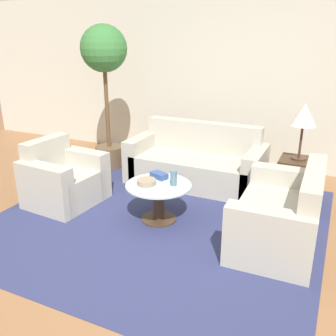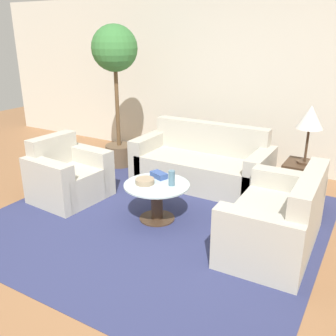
# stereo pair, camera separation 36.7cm
# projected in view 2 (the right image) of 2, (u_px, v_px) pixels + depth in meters

# --- Properties ---
(ground_plane) EXTENTS (14.00, 14.00, 0.00)m
(ground_plane) POSITION_uv_depth(u_px,v_px,m) (124.00, 247.00, 3.77)
(ground_plane) COLOR #8E603D
(wall_back) EXTENTS (10.00, 0.06, 2.60)m
(wall_back) POSITION_uv_depth(u_px,v_px,m) (238.00, 82.00, 5.78)
(wall_back) COLOR beige
(wall_back) RESTS_ON ground_plane
(rug) EXTENTS (3.59, 3.35, 0.01)m
(rug) POSITION_uv_depth(u_px,v_px,m) (157.00, 219.00, 4.33)
(rug) COLOR navy
(rug) RESTS_ON ground_plane
(sofa_main) EXTENTS (1.88, 0.82, 0.83)m
(sofa_main) POSITION_uv_depth(u_px,v_px,m) (203.00, 165.00, 5.26)
(sofa_main) COLOR #B2AD9E
(sofa_main) RESTS_ON ground_plane
(armchair) EXTENTS (0.81, 0.92, 0.80)m
(armchair) POSITION_uv_depth(u_px,v_px,m) (67.00, 177.00, 4.79)
(armchair) COLOR #B2AD9E
(armchair) RESTS_ON ground_plane
(loveseat) EXTENTS (0.81, 1.37, 0.82)m
(loveseat) POSITION_uv_depth(u_px,v_px,m) (280.00, 223.00, 3.67)
(loveseat) COLOR #B2AD9E
(loveseat) RESTS_ON ground_plane
(coffee_table) EXTENTS (0.74, 0.74, 0.44)m
(coffee_table) POSITION_uv_depth(u_px,v_px,m) (157.00, 197.00, 4.23)
(coffee_table) COLOR #422D1E
(coffee_table) RESTS_ON ground_plane
(side_table) EXTENTS (0.44, 0.44, 0.55)m
(side_table) POSITION_uv_depth(u_px,v_px,m) (302.00, 184.00, 4.60)
(side_table) COLOR #422D1E
(side_table) RESTS_ON ground_plane
(table_lamp) EXTENTS (0.31, 0.31, 0.70)m
(table_lamp) POSITION_uv_depth(u_px,v_px,m) (310.00, 119.00, 4.32)
(table_lamp) COLOR #422D1E
(table_lamp) RESTS_ON side_table
(potted_plant) EXTENTS (0.68, 0.68, 2.15)m
(potted_plant) POSITION_uv_depth(u_px,v_px,m) (115.00, 68.00, 5.57)
(potted_plant) COLOR brown
(potted_plant) RESTS_ON ground_plane
(vase) EXTENTS (0.07, 0.07, 0.17)m
(vase) POSITION_uv_depth(u_px,v_px,m) (172.00, 178.00, 4.12)
(vase) COLOR slate
(vase) RESTS_ON coffee_table
(bowl) EXTENTS (0.21, 0.21, 0.06)m
(bowl) POSITION_uv_depth(u_px,v_px,m) (145.00, 181.00, 4.18)
(bowl) COLOR gray
(bowl) RESTS_ON coffee_table
(book_stack) EXTENTS (0.23, 0.18, 0.07)m
(book_stack) POSITION_uv_depth(u_px,v_px,m) (159.00, 175.00, 4.35)
(book_stack) COLOR #334C8C
(book_stack) RESTS_ON coffee_table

